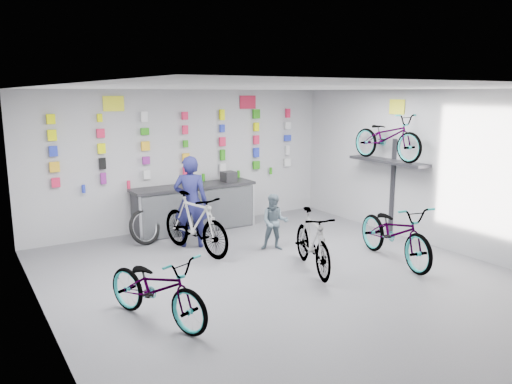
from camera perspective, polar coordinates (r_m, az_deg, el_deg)
floor at (r=8.00m, az=3.93°, el=-10.21°), size 8.00×8.00×0.00m
ceiling at (r=7.45m, az=4.24°, el=11.79°), size 8.00×8.00×0.00m
wall_back at (r=11.04m, az=-8.15°, el=3.71°), size 7.00×0.00×7.00m
wall_left at (r=6.27m, az=-22.93°, el=-2.79°), size 0.00×8.00×8.00m
wall_right at (r=10.02m, az=20.57°, el=2.34°), size 0.00×8.00×8.00m
counter at (r=10.81m, az=-7.02°, el=-1.89°), size 2.70×0.66×1.00m
merch_wall at (r=10.94m, az=-8.07°, el=5.12°), size 5.58×0.08×1.57m
wall_bracket at (r=10.66m, az=14.91°, el=2.98°), size 0.39×1.90×2.00m
sign_left at (r=10.42m, az=-15.97°, el=9.69°), size 0.42×0.02×0.30m
sign_right at (r=11.66m, az=-0.95°, el=10.22°), size 0.42×0.02×0.30m
sign_side at (r=10.68m, az=15.81°, el=9.34°), size 0.02×0.40×0.30m
bike_left at (r=6.64m, az=-11.26°, el=-10.67°), size 1.22×1.90×0.94m
bike_center at (r=8.36m, az=6.47°, el=-5.60°), size 1.02×1.77×1.02m
bike_right at (r=9.08m, az=15.62°, el=-4.43°), size 1.12×2.15×1.07m
bike_service at (r=9.31m, az=-6.98°, el=-3.54°), size 0.93×1.94×1.13m
bike_wall at (r=10.54m, az=14.78°, el=6.12°), size 0.63×1.80×0.95m
clerk at (r=9.61m, az=-7.48°, el=-1.11°), size 0.77×0.70×1.77m
customer at (r=9.41m, az=2.15°, el=-3.46°), size 0.66×0.62×1.08m
spare_wheel at (r=10.06m, az=-12.60°, el=-3.93°), size 0.77×0.51×0.70m
register at (r=11.06m, az=-3.14°, el=1.78°), size 0.29×0.31×0.22m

